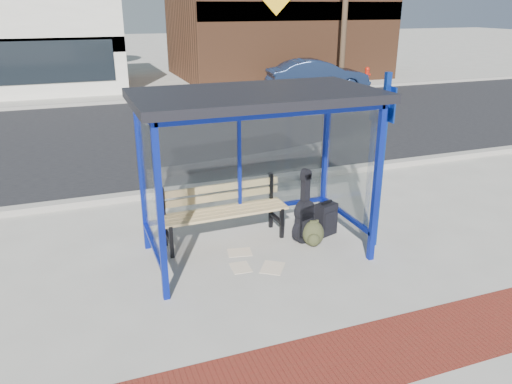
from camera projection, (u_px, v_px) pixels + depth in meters
name	position (u px, v px, depth m)	size (l,w,h in m)	color
ground	(256.00, 253.00, 7.48)	(120.00, 120.00, 0.00)	#B2ADA0
brick_paver_strip	(343.00, 362.00, 5.20)	(60.00, 1.00, 0.01)	maroon
curb_near	(206.00, 187.00, 10.00)	(60.00, 0.25, 0.12)	gray
street_asphalt	(160.00, 132.00, 14.49)	(60.00, 10.00, 0.00)	black
curb_far	(136.00, 101.00, 18.94)	(60.00, 0.25, 0.12)	gray
far_sidewalk	(130.00, 94.00, 20.63)	(60.00, 4.00, 0.01)	#B2ADA0
bus_shelter	(255.00, 116.00, 6.81)	(3.30, 1.80, 2.42)	#0D1F96
storefront_brown	(277.00, 10.00, 25.17)	(10.00, 7.08, 6.40)	#59331E
bench	(222.00, 208.00, 7.73)	(2.01, 0.55, 0.94)	black
guitar_bag	(304.00, 218.00, 7.69)	(0.43, 0.25, 1.14)	black
suitcase	(326.00, 219.00, 8.00)	(0.38, 0.30, 0.58)	black
backpack	(313.00, 234.00, 7.65)	(0.40, 0.38, 0.40)	#2C2F1A
sign_post	(382.00, 153.00, 7.23)	(0.11, 0.33, 2.63)	navy
newspaper_a	(241.00, 267.00, 7.07)	(0.33, 0.26, 0.01)	white
newspaper_b	(273.00, 268.00, 7.06)	(0.38, 0.30, 0.01)	white
newspaper_c	(240.00, 252.00, 7.50)	(0.35, 0.28, 0.01)	white
parked_car	(317.00, 76.00, 20.71)	(1.46, 4.18, 1.38)	#182643
fire_hydrant	(367.00, 75.00, 23.16)	(0.34, 0.23, 0.78)	#A8190C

